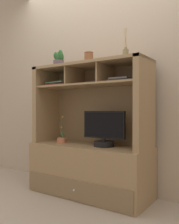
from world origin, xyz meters
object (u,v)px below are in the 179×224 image
at_px(media_console, 90,155).
at_px(ceramic_vase, 89,58).
at_px(diffuser_bottle, 125,54).
at_px(tv_monitor, 104,131).
at_px(potted_orchid, 62,140).
at_px(magazine_stack_left, 62,84).
at_px(potted_succulent, 59,60).
at_px(magazine_stack_centre, 123,80).

distance_m(media_console, ceramic_vase, 1.04).
bearing_deg(diffuser_bottle, tv_monitor, -177.11).
height_order(potted_orchid, ceramic_vase, ceramic_vase).
xyz_separation_m(tv_monitor, magazine_stack_left, (-0.61, 0.04, 0.52)).
bearing_deg(tv_monitor, ceramic_vase, 179.57).
bearing_deg(diffuser_bottle, media_console, 178.43).
bearing_deg(potted_succulent, tv_monitor, -0.50).
bearing_deg(magazine_stack_centre, potted_succulent, -178.54).
xyz_separation_m(media_console, diffuser_bottle, (0.43, -0.01, 1.04)).
xyz_separation_m(diffuser_bottle, potted_succulent, (-0.85, -0.01, 0.03)).
relative_size(media_console, tv_monitor, 2.95).
relative_size(media_console, potted_succulent, 7.00).
bearing_deg(media_console, potted_orchid, -171.98).
bearing_deg(ceramic_vase, media_console, 90.00).
bearing_deg(tv_monitor, diffuser_bottle, 2.89).
height_order(potted_orchid, magazine_stack_left, magazine_stack_left).
height_order(potted_orchid, diffuser_bottle, diffuser_bottle).
bearing_deg(ceramic_vase, diffuser_bottle, 1.42).
height_order(media_console, magazine_stack_left, media_console).
xyz_separation_m(potted_orchid, potted_succulent, (-0.07, 0.03, 0.93)).
bearing_deg(magazine_stack_left, media_console, -2.56).
height_order(media_console, magazine_stack_centre, media_console).
bearing_deg(potted_orchid, ceramic_vase, 4.47).
bearing_deg(media_console, ceramic_vase, -90.00).
height_order(potted_succulent, ceramic_vase, potted_succulent).
height_order(media_console, diffuser_bottle, diffuser_bottle).
distance_m(diffuser_bottle, ceramic_vase, 0.43).
bearing_deg(media_console, tv_monitor, -7.11).
relative_size(magazine_stack_left, ceramic_vase, 2.50).
relative_size(media_console, diffuser_bottle, 4.59).
distance_m(tv_monitor, diffuser_bottle, 0.81).
xyz_separation_m(potted_succulent, ceramic_vase, (0.43, -0.00, -0.03)).
distance_m(media_console, magazine_stack_left, 0.89).
distance_m(media_console, potted_orchid, 0.39).
bearing_deg(diffuser_bottle, potted_orchid, -177.20).
distance_m(potted_succulent, ceramic_vase, 0.43).
distance_m(magazine_stack_left, diffuser_bottle, 0.88).
relative_size(magazine_stack_centre, potted_succulent, 1.35).
bearing_deg(ceramic_vase, potted_succulent, 179.47).
xyz_separation_m(diffuser_bottle, ceramic_vase, (-0.43, -0.01, 0.01)).
relative_size(potted_orchid, potted_succulent, 1.53).
bearing_deg(diffuser_bottle, magazine_stack_centre, 156.65).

